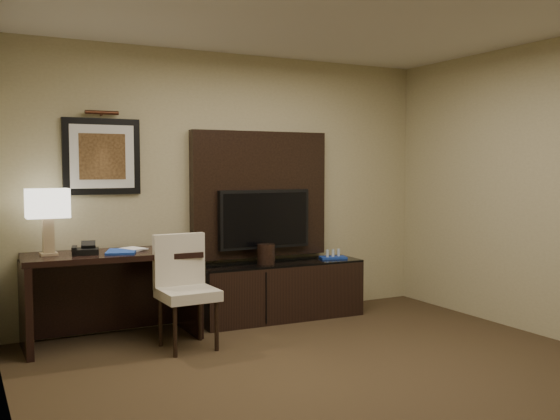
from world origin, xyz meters
TOP-DOWN VIEW (x-y plane):
  - floor at (0.00, 0.00)m, footprint 4.50×5.00m
  - wall_back at (0.00, 2.50)m, footprint 4.50×0.01m
  - wall_left at (-2.25, 0.00)m, footprint 0.01×5.00m
  - desk at (-1.30, 2.15)m, footprint 1.53×0.72m
  - credenza at (0.42, 2.20)m, footprint 1.71×0.54m
  - tv_wall_panel at (0.30, 2.44)m, footprint 1.50×0.12m
  - tv at (0.30, 2.34)m, footprint 1.00×0.08m
  - artwork at (-1.30, 2.48)m, footprint 0.70×0.04m
  - picture_light at (-1.30, 2.44)m, footprint 0.04×0.04m
  - desk_chair at (-0.78, 1.64)m, footprint 0.48×0.55m
  - table_lamp at (-1.82, 2.23)m, footprint 0.40×0.26m
  - desk_phone at (-1.53, 2.14)m, footprint 0.25×0.24m
  - blue_folder at (-1.23, 2.08)m, footprint 0.34×0.39m
  - book at (-1.17, 2.16)m, footprint 0.16×0.09m
  - ice_bucket at (0.23, 2.16)m, footprint 0.20×0.20m
  - minibar_tray at (1.03, 2.17)m, footprint 0.31×0.24m

SIDE VIEW (x-z plane):
  - floor at x=0.00m, z-range -0.01..0.00m
  - credenza at x=0.42m, z-range 0.00..0.58m
  - desk at x=-1.30m, z-range 0.00..0.80m
  - desk_chair at x=-0.78m, z-range 0.00..0.96m
  - minibar_tray at x=1.03m, z-range 0.58..0.68m
  - ice_bucket at x=0.23m, z-range 0.58..0.78m
  - blue_folder at x=-1.23m, z-range 0.80..0.82m
  - desk_phone at x=-1.53m, z-range 0.80..0.91m
  - book at x=-1.17m, z-range 0.80..1.03m
  - tv at x=0.30m, z-range 0.72..1.32m
  - table_lamp at x=-1.82m, z-range 0.80..1.40m
  - tv_wall_panel at x=0.30m, z-range 0.62..1.92m
  - wall_back at x=0.00m, z-range 0.00..2.70m
  - wall_left at x=-2.25m, z-range 0.00..2.70m
  - artwork at x=-1.30m, z-range 1.30..2.00m
  - picture_light at x=-1.30m, z-range 1.90..2.20m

